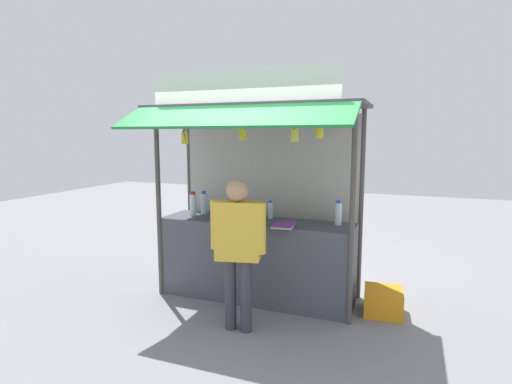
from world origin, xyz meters
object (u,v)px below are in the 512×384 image
(water_bottle_left, at_px, (204,203))
(magazine_stack_far_left, at_px, (284,226))
(water_bottle_mid_left, at_px, (338,213))
(banana_bunch_inner_left, at_px, (243,133))
(water_bottle_far_right, at_px, (270,210))
(plastic_crate, at_px, (383,301))
(banana_bunch_leftmost, at_px, (185,137))
(vendor_person, at_px, (238,241))
(water_bottle_rear_center, at_px, (193,204))
(banana_bunch_inner_right, at_px, (295,134))
(banana_bunch_rightmost, at_px, (320,131))
(magazine_stack_mid_right, at_px, (239,219))

(water_bottle_left, bearing_deg, magazine_stack_far_left, -17.62)
(water_bottle_mid_left, xyz_separation_m, banana_bunch_inner_left, (-0.97, -0.52, 0.92))
(water_bottle_far_right, bearing_deg, plastic_crate, -3.58)
(water_bottle_far_right, bearing_deg, banana_bunch_leftmost, -145.92)
(water_bottle_mid_left, bearing_deg, magazine_stack_far_left, -146.86)
(plastic_crate, bearing_deg, vendor_person, -145.69)
(water_bottle_rear_center, distance_m, banana_bunch_inner_right, 1.75)
(water_bottle_rear_center, bearing_deg, water_bottle_mid_left, 3.76)
(water_bottle_far_right, distance_m, banana_bunch_rightmost, 1.34)
(water_bottle_left, bearing_deg, magazine_stack_mid_right, -24.69)
(magazine_stack_mid_right, distance_m, banana_bunch_inner_left, 1.07)
(water_bottle_far_right, relative_size, vendor_person, 0.14)
(water_bottle_mid_left, relative_size, plastic_crate, 0.70)
(water_bottle_rear_center, bearing_deg, plastic_crate, 2.22)
(banana_bunch_inner_right, bearing_deg, vendor_person, -135.52)
(water_bottle_left, height_order, banana_bunch_inner_left, banana_bunch_inner_left)
(water_bottle_left, height_order, banana_bunch_leftmost, banana_bunch_leftmost)
(water_bottle_left, height_order, banana_bunch_inner_right, banana_bunch_inner_right)
(water_bottle_mid_left, bearing_deg, water_bottle_rear_center, -176.24)
(banana_bunch_inner_left, bearing_deg, banana_bunch_leftmost, 179.64)
(magazine_stack_mid_right, height_order, vendor_person, vendor_person)
(banana_bunch_leftmost, height_order, vendor_person, banana_bunch_leftmost)
(vendor_person, bearing_deg, water_bottle_rear_center, 126.59)
(water_bottle_mid_left, xyz_separation_m, banana_bunch_rightmost, (-0.12, -0.52, 0.94))
(magazine_stack_mid_right, bearing_deg, magazine_stack_far_left, -9.31)
(water_bottle_far_right, xyz_separation_m, banana_bunch_rightmost, (0.73, -0.58, 0.97))
(banana_bunch_inner_left, relative_size, vendor_person, 0.17)
(magazine_stack_far_left, bearing_deg, water_bottle_rear_center, 169.65)
(banana_bunch_inner_right, bearing_deg, water_bottle_left, 158.20)
(magazine_stack_mid_right, bearing_deg, water_bottle_left, 155.31)
(banana_bunch_inner_left, height_order, vendor_person, banana_bunch_inner_left)
(vendor_person, relative_size, plastic_crate, 3.82)
(water_bottle_far_right, bearing_deg, magazine_stack_mid_right, -131.57)
(banana_bunch_leftmost, xyz_separation_m, banana_bunch_inner_right, (1.32, -0.00, 0.03))
(banana_bunch_leftmost, bearing_deg, banana_bunch_rightmost, -0.13)
(water_bottle_rear_center, distance_m, banana_bunch_leftmost, 0.95)
(magazine_stack_far_left, bearing_deg, water_bottle_mid_left, 33.14)
(water_bottle_rear_center, bearing_deg, banana_bunch_leftmost, -70.92)
(banana_bunch_inner_left, relative_size, banana_bunch_inner_right, 0.95)
(banana_bunch_leftmost, distance_m, banana_bunch_rightmost, 1.58)
(water_bottle_far_right, bearing_deg, water_bottle_rear_center, -169.73)
(water_bottle_far_right, xyz_separation_m, banana_bunch_leftmost, (-0.85, -0.58, 0.90))
(plastic_crate, bearing_deg, water_bottle_mid_left, 176.95)
(magazine_stack_far_left, distance_m, banana_bunch_rightmost, 1.15)
(magazine_stack_mid_right, xyz_separation_m, banana_bunch_leftmost, (-0.57, -0.26, 0.97))
(magazine_stack_mid_right, relative_size, plastic_crate, 0.68)
(magazine_stack_mid_right, bearing_deg, plastic_crate, 7.90)
(banana_bunch_inner_right, xyz_separation_m, plastic_crate, (0.92, 0.49, -1.87))
(banana_bunch_inner_left, bearing_deg, water_bottle_mid_left, 28.31)
(banana_bunch_inner_left, bearing_deg, banana_bunch_inner_right, 0.05)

